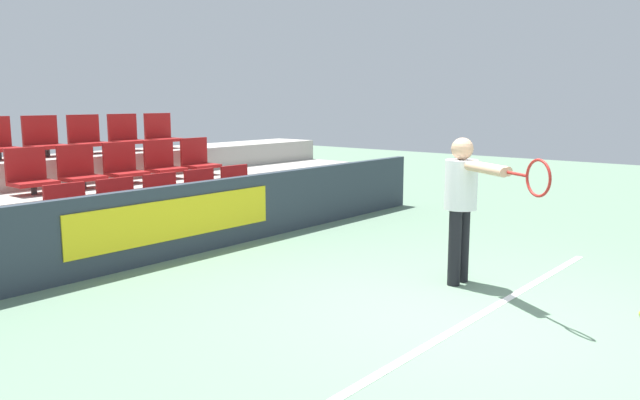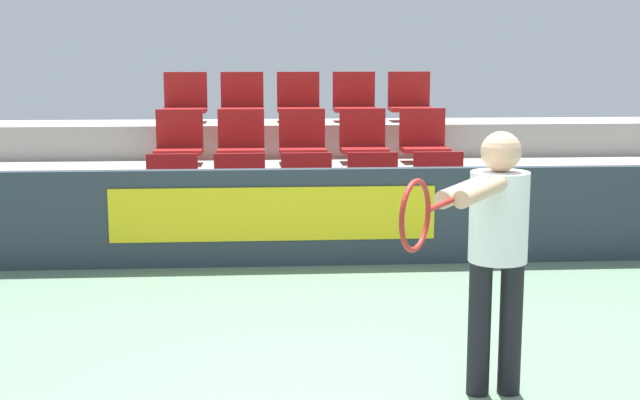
% 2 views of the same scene
% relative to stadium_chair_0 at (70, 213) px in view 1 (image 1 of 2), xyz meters
% --- Properties ---
extents(ground_plane, '(30.00, 30.00, 0.00)m').
position_rel_stadium_chair_0_xyz_m(ground_plane, '(1.31, -4.30, -0.61)').
color(ground_plane, slate).
extents(court_baseline, '(5.64, 0.08, 0.01)m').
position_rel_stadium_chair_0_xyz_m(court_baseline, '(1.31, -4.41, -0.60)').
color(court_baseline, white).
rests_on(court_baseline, ground).
extents(barrier_wall, '(9.29, 0.14, 0.88)m').
position_rel_stadium_chair_0_xyz_m(barrier_wall, '(1.30, -0.66, -0.16)').
color(barrier_wall, '#2D3842').
rests_on(barrier_wall, ground).
extents(bleacher_tier_front, '(8.89, 0.92, 0.37)m').
position_rel_stadium_chair_0_xyz_m(bleacher_tier_front, '(1.31, -0.12, -0.42)').
color(bleacher_tier_front, '#ADA89E').
rests_on(bleacher_tier_front, ground).
extents(bleacher_tier_middle, '(8.89, 0.92, 0.74)m').
position_rel_stadium_chair_0_xyz_m(bleacher_tier_middle, '(1.31, 0.79, -0.24)').
color(bleacher_tier_middle, '#ADA89E').
rests_on(bleacher_tier_middle, ground).
extents(bleacher_tier_back, '(8.89, 0.92, 1.10)m').
position_rel_stadium_chair_0_xyz_m(bleacher_tier_back, '(1.31, 1.71, -0.05)').
color(bleacher_tier_back, '#ADA89E').
rests_on(bleacher_tier_back, ground).
extents(stadium_chair_0, '(0.50, 0.39, 0.57)m').
position_rel_stadium_chair_0_xyz_m(stadium_chair_0, '(0.00, 0.00, 0.00)').
color(stadium_chair_0, '#333333').
rests_on(stadium_chair_0, bleacher_tier_front).
extents(stadium_chair_1, '(0.50, 0.39, 0.57)m').
position_rel_stadium_chair_0_xyz_m(stadium_chair_1, '(0.66, 0.00, 0.00)').
color(stadium_chair_1, '#333333').
rests_on(stadium_chair_1, bleacher_tier_front).
extents(stadium_chair_2, '(0.50, 0.39, 0.57)m').
position_rel_stadium_chair_0_xyz_m(stadium_chair_2, '(1.31, 0.00, 0.00)').
color(stadium_chair_2, '#333333').
rests_on(stadium_chair_2, bleacher_tier_front).
extents(stadium_chair_3, '(0.50, 0.39, 0.57)m').
position_rel_stadium_chair_0_xyz_m(stadium_chair_3, '(1.97, 0.00, 0.00)').
color(stadium_chair_3, '#333333').
rests_on(stadium_chair_3, bleacher_tier_front).
extents(stadium_chair_4, '(0.50, 0.39, 0.57)m').
position_rel_stadium_chair_0_xyz_m(stadium_chair_4, '(2.62, 0.00, 0.00)').
color(stadium_chair_4, '#333333').
rests_on(stadium_chair_4, bleacher_tier_front).
extents(stadium_chair_5, '(0.50, 0.39, 0.57)m').
position_rel_stadium_chair_0_xyz_m(stadium_chair_5, '(0.00, 0.92, 0.37)').
color(stadium_chair_5, '#333333').
rests_on(stadium_chair_5, bleacher_tier_middle).
extents(stadium_chair_6, '(0.50, 0.39, 0.57)m').
position_rel_stadium_chair_0_xyz_m(stadium_chair_6, '(0.66, 0.92, 0.37)').
color(stadium_chair_6, '#333333').
rests_on(stadium_chair_6, bleacher_tier_middle).
extents(stadium_chair_7, '(0.50, 0.39, 0.57)m').
position_rel_stadium_chair_0_xyz_m(stadium_chair_7, '(1.31, 0.92, 0.37)').
color(stadium_chair_7, '#333333').
rests_on(stadium_chair_7, bleacher_tier_middle).
extents(stadium_chair_8, '(0.50, 0.39, 0.57)m').
position_rel_stadium_chair_0_xyz_m(stadium_chair_8, '(1.97, 0.92, 0.37)').
color(stadium_chair_8, '#333333').
rests_on(stadium_chair_8, bleacher_tier_middle).
extents(stadium_chair_9, '(0.50, 0.39, 0.57)m').
position_rel_stadium_chair_0_xyz_m(stadium_chair_9, '(2.62, 0.92, 0.37)').
color(stadium_chair_9, '#333333').
rests_on(stadium_chair_9, bleacher_tier_middle).
extents(stadium_chair_11, '(0.50, 0.39, 0.57)m').
position_rel_stadium_chair_0_xyz_m(stadium_chair_11, '(0.66, 1.83, 0.74)').
color(stadium_chair_11, '#333333').
rests_on(stadium_chair_11, bleacher_tier_back).
extents(stadium_chair_12, '(0.50, 0.39, 0.57)m').
position_rel_stadium_chair_0_xyz_m(stadium_chair_12, '(1.31, 1.83, 0.74)').
color(stadium_chair_12, '#333333').
rests_on(stadium_chair_12, bleacher_tier_back).
extents(stadium_chair_13, '(0.50, 0.39, 0.57)m').
position_rel_stadium_chair_0_xyz_m(stadium_chair_13, '(1.97, 1.83, 0.74)').
color(stadium_chair_13, '#333333').
rests_on(stadium_chair_13, bleacher_tier_back).
extents(stadium_chair_14, '(0.50, 0.39, 0.57)m').
position_rel_stadium_chair_0_xyz_m(stadium_chair_14, '(2.62, 1.83, 0.74)').
color(stadium_chair_14, '#333333').
rests_on(stadium_chair_14, bleacher_tier_back).
extents(tennis_player, '(0.91, 1.34, 1.51)m').
position_rel_stadium_chair_0_xyz_m(tennis_player, '(2.14, -3.85, 0.33)').
color(tennis_player, black).
rests_on(tennis_player, ground).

